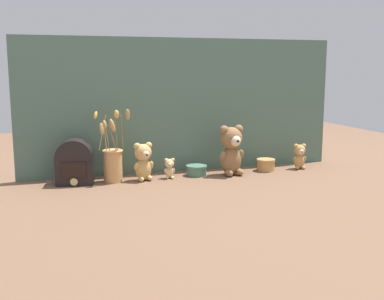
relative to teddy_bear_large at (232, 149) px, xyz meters
name	(u,v)px	position (x,y,z in m)	size (l,w,h in m)	color
ground_plane	(193,177)	(-0.20, 0.00, -0.13)	(4.00, 4.00, 0.00)	brown
backdrop_wall	(183,106)	(-0.20, 0.17, 0.21)	(1.67, 0.02, 0.69)	#4C6B5B
teddy_bear_large	(232,149)	(0.00, 0.00, 0.00)	(0.14, 0.13, 0.25)	olive
teddy_bear_medium	(143,161)	(-0.45, 0.02, -0.04)	(0.10, 0.09, 0.19)	tan
teddy_bear_small	(300,156)	(0.41, 0.02, -0.06)	(0.08, 0.07, 0.14)	tan
teddy_bear_tiny	(170,168)	(-0.32, 0.02, -0.08)	(0.06, 0.05, 0.10)	#DBBC84
flower_vase	(113,161)	(-0.59, 0.04, -0.03)	(0.17, 0.13, 0.35)	tan
vintage_radio	(75,163)	(-0.77, 0.05, -0.03)	(0.19, 0.13, 0.21)	black
decorative_tin_tall	(266,165)	(0.21, 0.04, -0.10)	(0.10, 0.10, 0.06)	tan
decorative_tin_short	(196,170)	(-0.17, 0.04, -0.11)	(0.10, 0.10, 0.05)	#47705B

